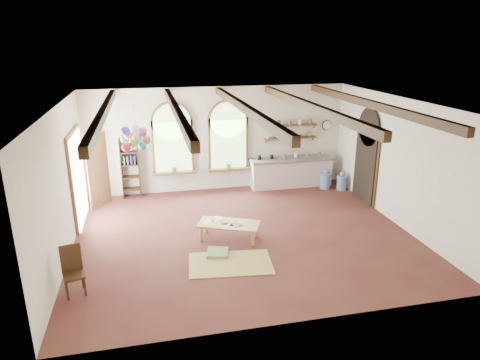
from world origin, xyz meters
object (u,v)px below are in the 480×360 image
object	(u,v)px
coffee_table	(229,225)
side_chair	(75,281)
balloon_cluster	(136,138)
kitchen_counter	(291,172)

from	to	relation	value
coffee_table	side_chair	size ratio (longest dim) A/B	1.66
coffee_table	balloon_cluster	xyz separation A→B (m)	(-2.01, 1.03, 1.97)
side_chair	balloon_cluster	bearing A→B (deg)	64.79
kitchen_counter	balloon_cluster	distance (m)	5.57
kitchen_counter	side_chair	xyz separation A→B (m)	(-5.96, -4.98, -0.20)
balloon_cluster	side_chair	bearing A→B (deg)	-115.21
kitchen_counter	coffee_table	xyz separation A→B (m)	(-2.70, -3.35, -0.12)
side_chair	balloon_cluster	size ratio (longest dim) A/B	0.83
kitchen_counter	balloon_cluster	size ratio (longest dim) A/B	2.35
kitchen_counter	balloon_cluster	xyz separation A→B (m)	(-4.71, -2.32, 1.86)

